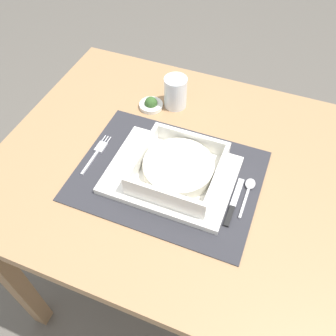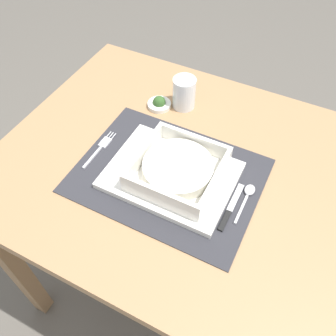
% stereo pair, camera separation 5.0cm
% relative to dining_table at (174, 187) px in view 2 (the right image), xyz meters
% --- Properties ---
extents(ground_plane, '(6.00, 6.00, 0.00)m').
position_rel_dining_table_xyz_m(ground_plane, '(0.00, 0.00, -0.63)').
color(ground_plane, '#59544C').
extents(dining_table, '(0.89, 0.75, 0.74)m').
position_rel_dining_table_xyz_m(dining_table, '(0.00, 0.00, 0.00)').
color(dining_table, '#A37A51').
rests_on(dining_table, ground).
extents(placemat, '(0.44, 0.33, 0.00)m').
position_rel_dining_table_xyz_m(placemat, '(0.01, -0.05, 0.11)').
color(placemat, '#2D2D33').
rests_on(placemat, dining_table).
extents(serving_plate, '(0.30, 0.23, 0.02)m').
position_rel_dining_table_xyz_m(serving_plate, '(0.02, -0.05, 0.12)').
color(serving_plate, white).
rests_on(serving_plate, placemat).
extents(porridge_bowl, '(0.19, 0.19, 0.05)m').
position_rel_dining_table_xyz_m(porridge_bowl, '(0.03, -0.05, 0.15)').
color(porridge_bowl, white).
rests_on(porridge_bowl, serving_plate).
extents(fork, '(0.02, 0.14, 0.00)m').
position_rel_dining_table_xyz_m(fork, '(-0.19, -0.05, 0.12)').
color(fork, silver).
rests_on(fork, placemat).
extents(spoon, '(0.02, 0.12, 0.01)m').
position_rel_dining_table_xyz_m(spoon, '(0.20, -0.02, 0.12)').
color(spoon, silver).
rests_on(spoon, placemat).
extents(butter_knife, '(0.01, 0.14, 0.01)m').
position_rel_dining_table_xyz_m(butter_knife, '(0.18, -0.08, 0.12)').
color(butter_knife, black).
rests_on(butter_knife, placemat).
extents(bread_knife, '(0.01, 0.13, 0.01)m').
position_rel_dining_table_xyz_m(bread_knife, '(0.16, -0.05, 0.12)').
color(bread_knife, '#59331E').
rests_on(bread_knife, placemat).
extents(drinking_glass, '(0.06, 0.06, 0.09)m').
position_rel_dining_table_xyz_m(drinking_glass, '(-0.07, 0.20, 0.15)').
color(drinking_glass, white).
rests_on(drinking_glass, dining_table).
extents(condiment_saucer, '(0.07, 0.07, 0.04)m').
position_rel_dining_table_xyz_m(condiment_saucer, '(-0.13, 0.17, 0.12)').
color(condiment_saucer, white).
rests_on(condiment_saucer, dining_table).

